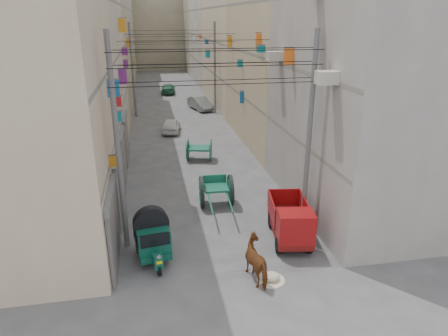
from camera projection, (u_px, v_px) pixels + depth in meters
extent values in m
cube|color=slate|center=(109.00, 152.00, 16.20)|extent=(0.25, 9.80, 0.18)
cube|color=slate|center=(101.00, 77.00, 15.14)|extent=(0.25, 9.80, 0.18)
cube|color=beige|center=(54.00, 58.00, 24.64)|extent=(8.00, 12.00, 12.00)
cube|color=slate|center=(122.00, 101.00, 26.31)|extent=(0.25, 11.76, 0.18)
cube|color=slate|center=(118.00, 53.00, 25.25)|extent=(0.25, 11.76, 0.18)
cube|color=slate|center=(113.00, 2.00, 24.19)|extent=(0.25, 11.76, 0.18)
cube|color=tan|center=(82.00, 33.00, 36.23)|extent=(8.00, 14.00, 14.00)
cube|color=slate|center=(129.00, 75.00, 38.26)|extent=(0.25, 13.72, 0.18)
cube|color=slate|center=(126.00, 42.00, 37.19)|extent=(0.25, 13.72, 0.18)
cube|color=slate|center=(123.00, 7.00, 36.13)|extent=(0.25, 13.72, 0.18)
cube|color=gray|center=(99.00, 38.00, 49.49)|extent=(8.00, 14.00, 11.80)
cube|color=slate|center=(132.00, 60.00, 51.12)|extent=(0.25, 13.72, 0.18)
cube|color=slate|center=(130.00, 36.00, 50.06)|extent=(0.25, 13.72, 0.18)
cube|color=slate|center=(128.00, 10.00, 49.00)|extent=(0.25, 13.72, 0.18)
cube|color=tan|center=(107.00, 28.00, 61.13)|extent=(8.00, 12.00, 13.50)
cube|color=slate|center=(134.00, 52.00, 63.06)|extent=(0.25, 11.76, 0.18)
cube|color=slate|center=(133.00, 32.00, 62.00)|extent=(0.25, 11.76, 0.18)
cube|color=slate|center=(131.00, 11.00, 60.94)|extent=(0.25, 11.76, 0.18)
cube|color=gray|center=(392.00, 63.00, 17.15)|extent=(8.00, 10.00, 13.00)
cube|color=slate|center=(301.00, 141.00, 17.64)|extent=(0.25, 9.80, 0.18)
cube|color=slate|center=(306.00, 72.00, 16.58)|extent=(0.25, 9.80, 0.18)
cube|color=tan|center=(299.00, 54.00, 27.44)|extent=(8.00, 12.00, 12.00)
cube|color=slate|center=(244.00, 96.00, 27.75)|extent=(0.25, 11.76, 0.18)
cube|color=slate|center=(245.00, 51.00, 26.69)|extent=(0.25, 11.76, 0.18)
cube|color=slate|center=(245.00, 3.00, 25.63)|extent=(0.25, 11.76, 0.18)
cube|color=#C2AD92|center=(252.00, 32.00, 39.03)|extent=(8.00, 14.00, 14.00)
cube|color=slate|center=(213.00, 72.00, 39.70)|extent=(0.25, 13.72, 0.18)
cube|color=slate|center=(213.00, 41.00, 38.63)|extent=(0.25, 13.72, 0.18)
cube|color=slate|center=(213.00, 8.00, 37.57)|extent=(0.25, 13.72, 0.18)
cube|color=beige|center=(225.00, 37.00, 52.28)|extent=(8.00, 14.00, 11.80)
cube|color=slate|center=(196.00, 59.00, 52.56)|extent=(0.25, 13.72, 0.18)
cube|color=slate|center=(196.00, 35.00, 51.50)|extent=(0.25, 13.72, 0.18)
cube|color=slate|center=(195.00, 10.00, 50.44)|extent=(0.25, 13.72, 0.18)
cube|color=tan|center=(210.00, 28.00, 63.93)|extent=(8.00, 12.00, 13.50)
cube|color=slate|center=(186.00, 51.00, 64.50)|extent=(0.25, 11.76, 0.18)
cube|color=slate|center=(186.00, 32.00, 63.44)|extent=(0.25, 11.76, 0.18)
cube|color=slate|center=(185.00, 11.00, 62.38)|extent=(0.25, 11.76, 0.18)
cube|color=tan|center=(158.00, 29.00, 69.05)|extent=(22.00, 10.00, 13.00)
cube|color=#505055|center=(114.00, 232.00, 13.97)|extent=(0.12, 3.00, 2.60)
cube|color=#5B5A5D|center=(110.00, 194.00, 13.46)|extent=(0.18, 3.20, 0.25)
cube|color=#505055|center=(119.00, 190.00, 17.37)|extent=(0.12, 3.00, 2.60)
cube|color=#5B5A5D|center=(117.00, 158.00, 16.86)|extent=(0.18, 3.20, 0.25)
cube|color=#505055|center=(123.00, 162.00, 20.77)|extent=(0.12, 3.00, 2.60)
cube|color=#5B5A5D|center=(121.00, 135.00, 20.26)|extent=(0.18, 3.20, 0.25)
cube|color=#505055|center=(126.00, 141.00, 24.26)|extent=(0.12, 3.00, 2.60)
cube|color=#5B5A5D|center=(124.00, 118.00, 23.75)|extent=(0.18, 3.20, 0.25)
cube|color=#155997|center=(207.00, 42.00, 40.75)|extent=(0.38, 0.08, 0.41)
cube|color=orange|center=(133.00, 60.00, 46.98)|extent=(0.27, 0.08, 0.71)
cube|color=orange|center=(115.00, 161.00, 14.76)|extent=(0.44, 0.08, 0.42)
cube|color=#73227C|center=(123.00, 77.00, 22.73)|extent=(0.45, 0.08, 0.84)
cube|color=white|center=(194.00, 38.00, 50.51)|extent=(0.41, 0.08, 0.59)
cube|color=#0C7D8B|center=(117.00, 117.00, 17.51)|extent=(0.38, 0.08, 0.44)
cube|color=#0C7D8B|center=(208.00, 54.00, 40.47)|extent=(0.43, 0.08, 0.72)
cube|color=orange|center=(200.00, 37.00, 45.57)|extent=(0.28, 0.08, 0.44)
cube|color=orange|center=(122.00, 25.00, 25.65)|extent=(0.48, 0.08, 0.84)
cube|color=#0C7D8B|center=(133.00, 63.00, 43.72)|extent=(0.31, 0.08, 0.44)
cube|color=#0C7D8B|center=(240.00, 64.00, 26.94)|extent=(0.35, 0.08, 0.45)
cube|color=orange|center=(229.00, 41.00, 29.83)|extent=(0.34, 0.08, 0.79)
cube|color=red|center=(119.00, 101.00, 19.48)|extent=(0.28, 0.08, 0.52)
cube|color=orange|center=(128.00, 43.00, 35.03)|extent=(0.28, 0.08, 0.74)
cube|color=#155997|center=(242.00, 97.00, 27.25)|extent=(0.26, 0.08, 0.80)
cube|color=red|center=(289.00, 57.00, 17.62)|extent=(0.34, 0.08, 0.55)
cube|color=#155997|center=(113.00, 89.00, 15.90)|extent=(0.47, 0.08, 0.67)
cube|color=#73227C|center=(125.00, 52.00, 27.30)|extent=(0.40, 0.08, 0.47)
cube|color=#73227C|center=(126.00, 64.00, 28.08)|extent=(0.32, 0.08, 0.55)
cube|color=#0C7D8B|center=(261.00, 49.00, 21.61)|extent=(0.47, 0.08, 0.35)
cube|color=orange|center=(258.00, 42.00, 22.27)|extent=(0.32, 0.08, 0.89)
cube|color=orange|center=(289.00, 57.00, 17.52)|extent=(0.44, 0.08, 0.69)
cube|color=#73227C|center=(107.00, 175.00, 14.45)|extent=(0.10, 3.20, 0.80)
cube|color=#73227C|center=(120.00, 117.00, 22.72)|extent=(0.10, 3.20, 0.80)
cube|color=red|center=(128.00, 85.00, 33.74)|extent=(0.10, 3.20, 0.80)
cube|color=white|center=(132.00, 68.00, 44.77)|extent=(0.10, 3.20, 0.80)
cube|color=#198B31|center=(318.00, 161.00, 15.87)|extent=(0.10, 3.20, 0.80)
cube|color=orange|center=(258.00, 112.00, 24.14)|extent=(0.10, 3.20, 0.80)
cube|color=#155997|center=(222.00, 82.00, 35.16)|extent=(0.10, 3.20, 0.80)
cube|color=orange|center=(203.00, 67.00, 46.19)|extent=(0.10, 3.20, 0.80)
cube|color=#B2AFA0|center=(327.00, 78.00, 13.67)|extent=(0.70, 0.55, 0.45)
cube|color=#B2AFA0|center=(274.00, 56.00, 19.11)|extent=(0.70, 0.55, 0.45)
cylinder|color=#5B5A5D|center=(118.00, 148.00, 14.17)|extent=(0.20, 0.20, 8.00)
cylinder|color=#5B5A5D|center=(309.00, 137.00, 15.43)|extent=(0.20, 0.20, 8.00)
cylinder|color=#5B5A5D|center=(133.00, 71.00, 34.39)|extent=(0.20, 0.20, 8.00)
cylinder|color=#5B5A5D|center=(215.00, 69.00, 35.65)|extent=(0.20, 0.20, 8.00)
cylinder|color=black|center=(220.00, 84.00, 13.56)|extent=(7.40, 0.02, 0.02)
cylinder|color=black|center=(220.00, 66.00, 13.35)|extent=(7.40, 0.02, 0.02)
cylinder|color=black|center=(220.00, 51.00, 13.18)|extent=(7.40, 0.02, 0.02)
cylinder|color=black|center=(215.00, 80.00, 14.48)|extent=(7.40, 0.02, 0.02)
cylinder|color=black|center=(215.00, 63.00, 14.27)|extent=(7.40, 0.02, 0.02)
cylinder|color=black|center=(215.00, 49.00, 14.09)|extent=(7.40, 0.02, 0.02)
cylinder|color=black|center=(196.00, 64.00, 19.54)|extent=(7.40, 0.02, 0.02)
cylinder|color=black|center=(196.00, 51.00, 19.32)|extent=(7.40, 0.02, 0.02)
cylinder|color=black|center=(196.00, 40.00, 19.15)|extent=(7.40, 0.02, 0.02)
cylinder|color=black|center=(182.00, 51.00, 26.89)|extent=(7.40, 0.02, 0.02)
cylinder|color=black|center=(181.00, 42.00, 26.68)|extent=(7.40, 0.02, 0.02)
cylinder|color=black|center=(181.00, 34.00, 26.50)|extent=(7.40, 0.02, 0.02)
cylinder|color=black|center=(173.00, 44.00, 34.24)|extent=(7.40, 0.02, 0.02)
cylinder|color=black|center=(173.00, 37.00, 34.03)|extent=(7.40, 0.02, 0.02)
cylinder|color=black|center=(173.00, 30.00, 33.85)|extent=(7.40, 0.02, 0.02)
cylinder|color=black|center=(159.00, 269.00, 13.69)|extent=(0.18, 0.50, 0.49)
cylinder|color=black|center=(138.00, 247.00, 15.02)|extent=(0.18, 0.50, 0.49)
cylinder|color=black|center=(163.00, 242.00, 15.32)|extent=(0.18, 0.50, 0.49)
cube|color=#0B4234|center=(153.00, 248.00, 14.64)|extent=(1.34, 1.82, 0.25)
cube|color=#0B4234|center=(158.00, 261.00, 13.62)|extent=(0.36, 0.44, 0.49)
cylinder|color=silver|center=(159.00, 257.00, 13.34)|extent=(0.16, 0.07, 0.16)
cube|color=#CAC20B|center=(159.00, 263.00, 13.40)|extent=(0.20, 0.06, 0.11)
cube|color=#0B4234|center=(152.00, 235.00, 14.50)|extent=(1.36, 1.66, 0.84)
cube|color=black|center=(155.00, 240.00, 13.74)|extent=(1.01, 0.20, 0.49)
cube|color=black|center=(135.00, 236.00, 14.29)|extent=(0.19, 1.05, 0.57)
cube|color=black|center=(167.00, 230.00, 14.65)|extent=(0.19, 1.05, 0.57)
cube|color=silver|center=(156.00, 257.00, 13.95)|extent=(1.10, 0.21, 0.05)
cylinder|color=black|center=(202.00, 192.00, 18.57)|extent=(0.24, 1.47, 1.47)
cylinder|color=#135540|center=(202.00, 192.00, 18.57)|extent=(0.24, 1.15, 1.15)
cylinder|color=#5B5A5D|center=(202.00, 192.00, 18.57)|extent=(0.24, 0.20, 0.19)
cylinder|color=black|center=(230.00, 190.00, 18.74)|extent=(0.24, 1.47, 1.47)
cylinder|color=#135540|center=(230.00, 190.00, 18.74)|extent=(0.24, 1.15, 1.15)
cylinder|color=#5B5A5D|center=(230.00, 190.00, 18.74)|extent=(0.24, 0.20, 0.19)
cylinder|color=#5B5A5D|center=(216.00, 191.00, 18.65)|extent=(1.42, 0.16, 0.08)
cube|color=#135540|center=(216.00, 187.00, 18.59)|extent=(1.16, 1.21, 0.10)
cube|color=#135540|center=(215.00, 178.00, 18.99)|extent=(1.10, 0.14, 0.37)
cylinder|color=#135540|center=(210.00, 201.00, 17.35)|extent=(0.20, 2.41, 0.07)
cylinder|color=#135540|center=(229.00, 200.00, 17.45)|extent=(0.20, 2.41, 0.07)
cylinder|color=black|center=(278.00, 246.00, 14.99)|extent=(0.26, 0.62, 0.60)
cylinder|color=black|center=(271.00, 220.00, 16.86)|extent=(0.26, 0.62, 0.60)
cylinder|color=black|center=(309.00, 245.00, 15.03)|extent=(0.26, 0.62, 0.60)
cylinder|color=black|center=(298.00, 220.00, 16.90)|extent=(0.26, 0.62, 0.60)
cube|color=#580D0C|center=(289.00, 228.00, 15.87)|extent=(1.77, 3.17, 0.32)
cube|color=maroon|center=(296.00, 226.00, 14.67)|extent=(1.45, 1.15, 1.14)
cube|color=black|center=(298.00, 230.00, 14.24)|extent=(1.18, 0.24, 0.50)
cube|color=#580D0C|center=(287.00, 216.00, 16.26)|extent=(1.66, 2.19, 0.11)
cube|color=maroon|center=(272.00, 208.00, 16.10)|extent=(0.37, 1.99, 0.77)
cube|color=maroon|center=(304.00, 207.00, 16.14)|extent=(0.37, 1.99, 0.77)
cube|color=maroon|center=(284.00, 197.00, 17.04)|extent=(1.36, 0.27, 0.77)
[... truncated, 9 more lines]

